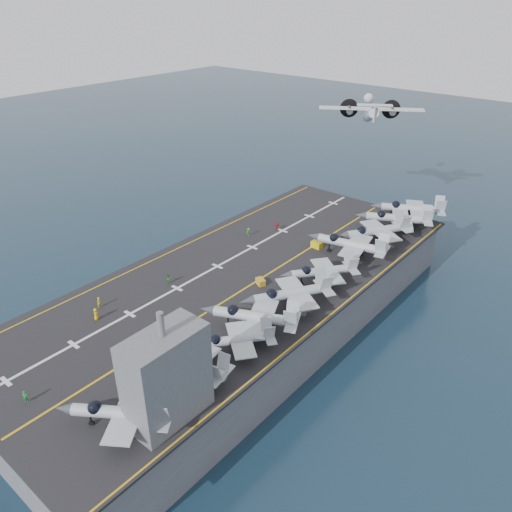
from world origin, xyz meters
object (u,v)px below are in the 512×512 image
Objects in this scene: island_superstructure at (166,367)px; tow_cart_a at (158,353)px; fighter_jet_0 at (121,412)px; transport_plane at (370,115)px.

island_superstructure is 13.27m from tow_cart_a.
fighter_jet_0 is 12.95m from tow_cart_a.
transport_plane is (-18.98, 90.67, 15.61)m from fighter_jet_0.
tow_cart_a is at bearing 146.95° from island_superstructure.
transport_plane is (-21.83, 85.88, 10.55)m from island_superstructure.
tow_cart_a is (-9.49, 6.17, -6.94)m from island_superstructure.
tow_cart_a is at bearing 121.20° from fighter_jet_0.
transport_plane is at bearing 104.26° from island_superstructure.
transport_plane is at bearing 101.82° from fighter_jet_0.
fighter_jet_0 is 7.68× the size of tow_cart_a.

